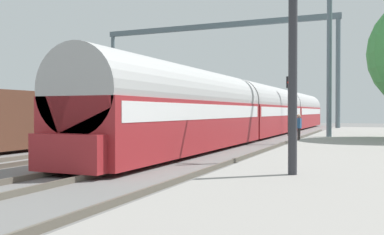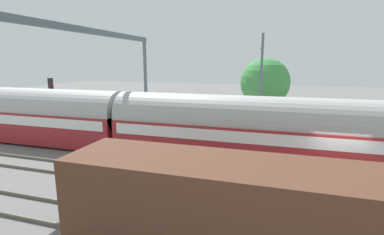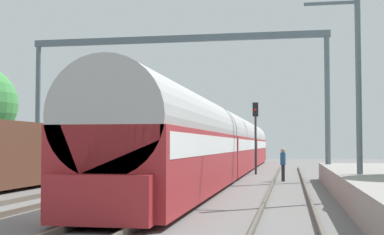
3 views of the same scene
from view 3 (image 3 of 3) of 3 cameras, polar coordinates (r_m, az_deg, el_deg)
ground at (r=16.13m, az=-12.30°, el=-9.58°), size 120.00×120.00×0.00m
track_west at (r=16.98m, az=-18.64°, el=-8.88°), size 1.51×60.00×0.16m
track_east at (r=15.47m, az=-5.31°, el=-9.62°), size 1.51×60.00×0.16m
track_far_east at (r=14.91m, az=9.97°, el=-9.85°), size 1.52×60.00×0.16m
passenger_train at (r=36.09m, az=3.71°, el=-2.74°), size 2.93×49.20×3.82m
person_crossing at (r=28.71m, az=9.51°, el=-4.56°), size 0.28×0.42×1.73m
railway_signal_far at (r=35.17m, az=6.67°, el=-1.09°), size 0.36×0.30×4.61m
catenary_gantry at (r=29.76m, az=-1.72°, el=4.86°), size 16.45×0.28×7.86m
catenary_pole_east_mid at (r=19.43m, az=16.90°, el=3.90°), size 1.90×0.20×8.00m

